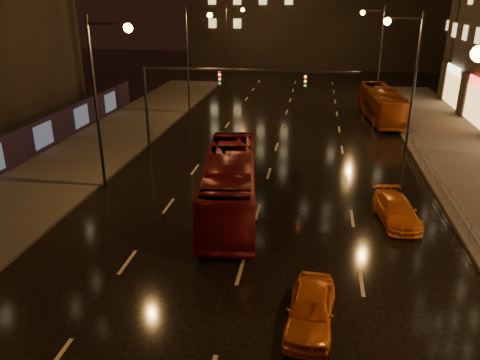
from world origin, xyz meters
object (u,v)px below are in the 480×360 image
object	(u,v)px
bus_curb	(382,104)
taxi_near	(311,309)
taxi_far	(396,210)
bus_red	(230,183)

from	to	relation	value
bus_curb	taxi_near	distance (m)	31.73
taxi_far	taxi_near	bearing A→B (deg)	-122.70
taxi_far	bus_curb	bearing A→B (deg)	77.52
bus_red	bus_curb	xyz separation A→B (m)	(10.50, 22.14, -0.07)
bus_curb	taxi_far	distance (m)	22.24
taxi_near	taxi_far	bearing A→B (deg)	69.40
bus_curb	taxi_near	xyz separation A→B (m)	(-6.03, -31.15, -0.82)
bus_curb	bus_red	bearing A→B (deg)	-120.39
taxi_near	bus_red	bearing A→B (deg)	120.78
bus_curb	taxi_far	bearing A→B (deg)	-99.76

